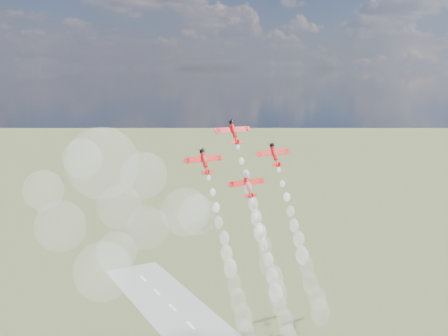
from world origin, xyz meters
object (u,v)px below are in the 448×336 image
plane_lead (234,132)px  plane_slot (248,184)px  plane_left (204,161)px  plane_right (274,154)px

plane_lead → plane_slot: (0.00, -8.90, -15.70)m
plane_left → plane_slot: plane_left is taller
plane_lead → plane_slot: size_ratio=1.00×
plane_lead → plane_slot: plane_lead is taller
plane_lead → plane_left: 15.73m
plane_lead → plane_left: (-12.89, -4.45, -7.85)m
plane_lead → plane_right: (12.89, -4.45, -7.85)m
plane_left → plane_slot: 15.73m
plane_lead → plane_right: 15.73m
plane_left → plane_slot: bearing=-19.0°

